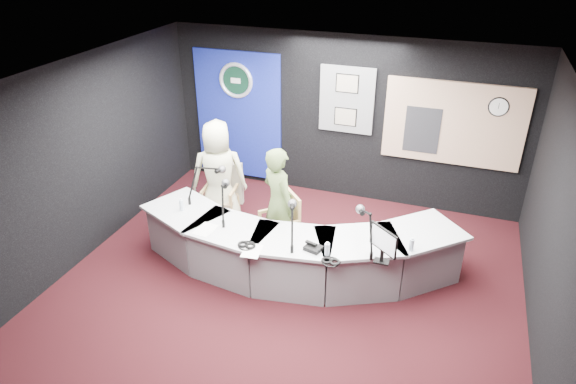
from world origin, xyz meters
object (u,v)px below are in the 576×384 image
(broadcast_desk, at_px, (292,249))
(armchair_left, at_px, (220,195))
(armchair_right, at_px, (279,223))
(person_woman, at_px, (278,204))
(person_man, at_px, (219,175))

(broadcast_desk, relative_size, armchair_left, 4.43)
(broadcast_desk, xyz_separation_m, armchair_left, (-1.49, 0.83, 0.13))
(armchair_right, bearing_deg, person_woman, -42.86)
(broadcast_desk, height_order, armchair_left, armchair_left)
(armchair_left, height_order, person_man, person_man)
(armchair_left, distance_m, person_man, 0.36)
(armchair_right, relative_size, person_woman, 0.62)
(armchair_left, bearing_deg, person_man, 0.00)
(broadcast_desk, bearing_deg, armchair_right, 133.81)
(person_woman, bearing_deg, person_man, 11.24)
(person_man, bearing_deg, armchair_right, 133.76)
(broadcast_desk, bearing_deg, person_man, 150.80)
(broadcast_desk, relative_size, armchair_right, 4.28)
(armchair_left, height_order, armchair_right, armchair_right)
(armchair_right, distance_m, person_man, 1.31)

